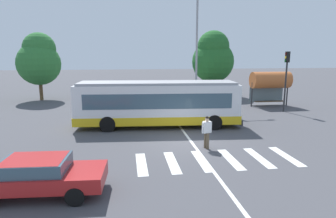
{
  "coord_description": "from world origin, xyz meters",
  "views": [
    {
      "loc": [
        -3.09,
        -15.05,
        4.86
      ],
      "look_at": [
        -0.42,
        3.35,
        1.3
      ],
      "focal_mm": 30.66,
      "sensor_mm": 36.0,
      "label": 1
    }
  ],
  "objects": [
    {
      "name": "parked_car_white",
      "position": [
        -1.78,
        14.65,
        0.77
      ],
      "size": [
        2.09,
        4.6,
        1.35
      ],
      "color": "black",
      "rests_on": "ground_plane"
    },
    {
      "name": "twin_arm_street_lamp",
      "position": [
        3.64,
        12.25,
        6.29
      ],
      "size": [
        4.81,
        0.32,
        10.38
      ],
      "color": "#939399",
      "rests_on": "ground_plane"
    },
    {
      "name": "background_tree_left",
      "position": [
        -12.15,
        17.18,
        4.32
      ],
      "size": [
        4.48,
        4.48,
        7.11
      ],
      "color": "brown",
      "rests_on": "ground_plane"
    },
    {
      "name": "background_tree_right",
      "position": [
        7.07,
        18.06,
        4.51
      ],
      "size": [
        4.93,
        4.93,
        7.57
      ],
      "color": "brown",
      "rests_on": "ground_plane"
    },
    {
      "name": "pedestrian_crossing_street",
      "position": [
        0.97,
        -1.09,
        0.97
      ],
      "size": [
        0.57,
        0.38,
        1.72
      ],
      "color": "brown",
      "rests_on": "ground_plane"
    },
    {
      "name": "lane_center_line",
      "position": [
        0.44,
        2.0,
        0.0
      ],
      "size": [
        0.16,
        24.0,
        0.01
      ],
      "primitive_type": "cube",
      "color": "silver",
      "rests_on": "ground_plane"
    },
    {
      "name": "city_transit_bus",
      "position": [
        -1.04,
        3.91,
        1.59
      ],
      "size": [
        11.1,
        3.42,
        3.06
      ],
      "color": "black",
      "rests_on": "ground_plane"
    },
    {
      "name": "parked_car_teal",
      "position": [
        1.18,
        14.03,
        0.77
      ],
      "size": [
        1.94,
        4.53,
        1.35
      ],
      "color": "black",
      "rests_on": "ground_plane"
    },
    {
      "name": "ground_plane",
      "position": [
        0.0,
        0.0,
        0.0
      ],
      "size": [
        160.0,
        160.0,
        0.0
      ],
      "primitive_type": "plane",
      "color": "#47474C"
    },
    {
      "name": "bus_stop_shelter",
      "position": [
        10.31,
        10.22,
        2.42
      ],
      "size": [
        3.68,
        1.54,
        3.25
      ],
      "color": "#28282B",
      "rests_on": "ground_plane"
    },
    {
      "name": "traffic_light_far_corner",
      "position": [
        10.25,
        7.51,
        3.39
      ],
      "size": [
        0.33,
        0.32,
        5.08
      ],
      "color": "#28282B",
      "rests_on": "ground_plane"
    },
    {
      "name": "foreground_sedan",
      "position": [
        -6.21,
        -5.19,
        0.77
      ],
      "size": [
        4.6,
        2.1,
        1.35
      ],
      "color": "black",
      "rests_on": "ground_plane"
    },
    {
      "name": "parked_car_champagne",
      "position": [
        3.66,
        14.73,
        0.77
      ],
      "size": [
        1.91,
        4.52,
        1.35
      ],
      "color": "black",
      "rests_on": "ground_plane"
    },
    {
      "name": "crosswalk_painted_stripes",
      "position": [
        0.98,
        -2.81,
        0.0
      ],
      "size": [
        7.44,
        2.74,
        0.01
      ],
      "color": "silver",
      "rests_on": "ground_plane"
    }
  ]
}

